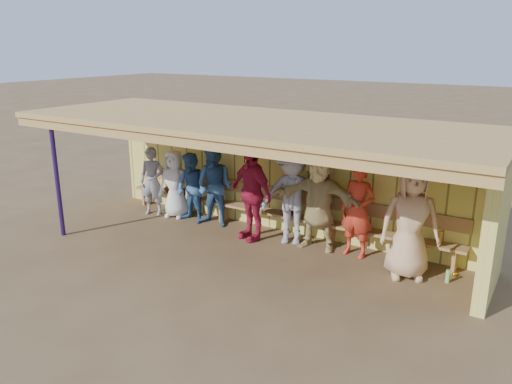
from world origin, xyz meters
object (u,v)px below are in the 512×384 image
Objects in this scene: player_a at (152,181)px; player_e at (292,196)px; player_h at (410,221)px; player_d at (251,192)px; player_c at (215,186)px; player_g at (358,210)px; player_f at (319,200)px; player_extra at (192,188)px; player_b at (175,184)px; bench at (275,207)px.

player_a is 3.53m from player_e.
player_h reaches higher than player_a.
player_e is at bearing 35.53° from player_d.
player_c is 4.25m from player_h.
player_g is at bearing -1.53° from player_c.
player_c is at bearing 161.63° from player_e.
player_d is at bearing -15.39° from player_c.
player_f is 0.98× the size of player_h.
player_e is at bearing -170.52° from player_g.
player_h reaches higher than player_e.
player_extra is (-2.97, -0.12, -0.19)m from player_f.
player_c reaches higher than player_extra.
player_c is 0.57m from player_extra.
player_d is at bearing 153.85° from player_h.
player_d is 2.13m from player_g.
player_extra is (0.55, -0.08, 0.00)m from player_b.
player_h is 0.26× the size of bench.
player_e is (1.87, -0.02, 0.09)m from player_c.
player_b is 0.20× the size of bench.
player_g is (4.84, 0.21, 0.10)m from player_a.
player_b is at bearing -166.27° from player_d.
player_d is 3.16m from player_h.
player_a is at bearing 177.13° from player_f.
player_d reaches higher than player_e.
player_b is 2.98m from player_e.
player_c is at bearing -172.76° from player_g.
player_f is 1.84m from player_h.
player_c reaches higher than player_b.
player_b is at bearing -170.80° from bench.
player_a is at bearing -177.25° from player_c.
player_f reaches higher than player_g.
player_g is 3.74m from player_extra.
player_h is 3.05m from bench.
player_b is 0.80× the size of player_d.
player_h is at bearing 18.35° from player_d.
player_extra is at bearing -171.41° from player_g.
player_f reaches higher than player_b.
player_c is 0.89× the size of player_h.
player_e is 0.25× the size of bench.
player_f is at bearing 30.57° from player_d.
player_f is 0.25× the size of bench.
player_f is at bearing 10.97° from player_extra.
player_d is 1.00× the size of player_e.
player_b is at bearing 162.25° from player_e.
player_e is 1.32m from player_g.
player_extra is at bearing 164.08° from player_e.
player_f is at bearing -2.19° from player_c.
player_d reaches higher than player_a.
player_h is at bearing -22.59° from player_a.
player_a is 3.00m from bench.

